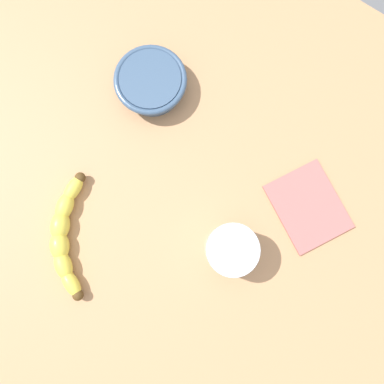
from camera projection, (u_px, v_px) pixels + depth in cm
name	position (u px, v px, depth cm)	size (l,w,h in cm)	color
wooden_tabletop	(168.00, 219.00, 71.91)	(120.00, 120.00, 3.00)	tan
banana	(65.00, 235.00, 68.25)	(15.00, 20.28, 3.54)	yellow
smoothie_glass	(231.00, 249.00, 65.55)	(9.16, 9.16, 8.58)	silver
ceramic_bowl	(151.00, 82.00, 70.96)	(14.16, 14.16, 4.65)	#3D5675
folded_napkin	(308.00, 206.00, 70.41)	(14.91, 12.09, 0.60)	#BC6660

